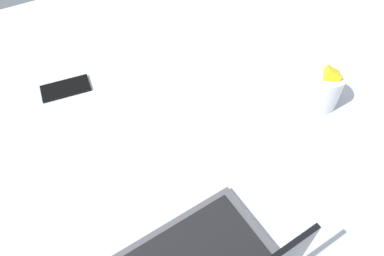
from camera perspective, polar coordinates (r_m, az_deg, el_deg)
The scene contains 3 objects.
bed_mattress at distance 121.22cm, azimuth 4.94°, elevation 3.59°, with size 180.00×140.00×18.00cm, color #B7BCC6.
snack_cup at distance 110.96cm, azimuth 19.29°, elevation 5.64°, with size 9.00×9.00×13.80cm.
cell_phone at distance 118.45cm, azimuth -18.44°, elevation 5.67°, with size 6.80×14.00×0.80cm, color black.
Camera 1 is at (46.37, 66.39, 99.20)cm, focal length 35.54 mm.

